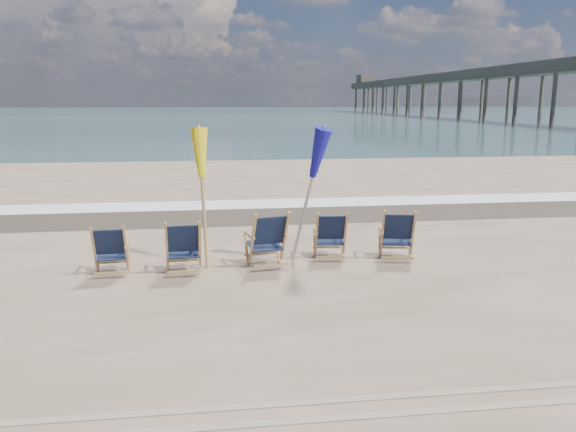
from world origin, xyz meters
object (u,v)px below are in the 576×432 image
Objects in this scene: beach_chair_3 at (345,235)px; fishing_pier at (478,88)px; umbrella_blue at (307,156)px; beach_chair_1 at (200,247)px; beach_chair_4 at (413,236)px; beach_chair_2 at (285,239)px; umbrella_yellow at (202,159)px; beach_chair_0 at (126,250)px.

fishing_pier is (36.93, 71.50, 4.19)m from beach_chair_3.
fishing_pier reaches higher than umbrella_blue.
beach_chair_3 is 1.58m from umbrella_blue.
beach_chair_1 is at bearing 16.29° from beach_chair_3.
beach_chair_2 is at bearing 12.55° from beach_chair_4.
beach_chair_4 is 3.90m from umbrella_yellow.
umbrella_yellow is at bearing 176.39° from umbrella_blue.
beach_chair_4 is at bearing 169.39° from beach_chair_2.
beach_chair_0 is at bearing -9.09° from beach_chair_2.
fishing_pier is at bearing -122.48° from beach_chair_1.
beach_chair_2 is 1.06× the size of beach_chair_4.
umbrella_yellow is at bearing 5.71° from beach_chair_4.
umbrella_yellow is at bearing -160.32° from beach_chair_0.
umbrella_blue is (1.84, 0.51, 1.41)m from beach_chair_1.
umbrella_blue is at bearing -175.41° from beach_chair_0.
beach_chair_3 is (3.73, 0.42, 0.02)m from beach_chair_0.
beach_chair_1 is 0.40× the size of umbrella_yellow.
beach_chair_2 is 1.11× the size of beach_chair_3.
umbrella_blue is 0.02× the size of fishing_pier.
beach_chair_1 is at bearing -164.48° from umbrella_blue.
beach_chair_4 is 2.34m from umbrella_blue.
beach_chair_1 is 1.03× the size of beach_chair_3.
beach_chair_2 is at bearing 19.73° from beach_chair_3.
beach_chair_3 reaches higher than beach_chair_0.
beach_chair_1 reaches higher than beach_chair_3.
umbrella_yellow is 1.78m from umbrella_blue.
umbrella_blue is at bearing -156.52° from beach_chair_2.
beach_chair_2 is 0.42× the size of umbrella_blue.
fishing_pier reaches higher than beach_chair_4.
umbrella_yellow is (-2.48, 0.11, 1.37)m from beach_chair_3.
fishing_pier is (38.05, 71.80, 4.14)m from beach_chair_2.
beach_chair_4 is 0.40× the size of umbrella_blue.
beach_chair_1 is 2.60m from beach_chair_3.
umbrella_yellow is at bearing -99.84° from beach_chair_1.
beach_chair_0 is 0.36× the size of umbrella_blue.
umbrella_blue reaches higher than beach_chair_0.
fishing_pier is at bearing -105.19° from beach_chair_4.
umbrella_yellow is (0.07, 0.62, 1.36)m from beach_chair_1.
beach_chair_3 is (1.12, 0.30, -0.05)m from beach_chair_2.
beach_chair_2 reaches higher than beach_chair_1.
beach_chair_0 is 2.62m from beach_chair_2.
umbrella_yellow is (1.25, 0.53, 1.39)m from beach_chair_0.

